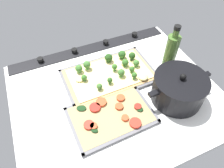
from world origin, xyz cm
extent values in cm
cube|color=white|center=(0.00, 0.00, -1.50)|extent=(84.19, 70.73, 3.00)
cube|color=black|center=(0.00, -31.87, 0.40)|extent=(80.82, 7.00, 0.80)
cylinder|color=black|center=(-25.26, -31.87, 1.70)|extent=(2.80, 2.80, 1.80)
cylinder|color=black|center=(-8.42, -31.87, 1.70)|extent=(2.80, 2.80, 1.80)
cylinder|color=black|center=(8.42, -31.87, 1.70)|extent=(2.80, 2.80, 1.80)
cylinder|color=black|center=(25.26, -31.87, 1.70)|extent=(2.80, 2.80, 1.80)
cube|color=slate|center=(-1.17, -10.09, 0.25)|extent=(40.62, 25.49, 0.50)
cube|color=slate|center=(-0.95, -21.85, 0.65)|extent=(40.18, 1.96, 1.30)
cube|color=slate|center=(-1.39, 1.67, 0.65)|extent=(40.18, 1.96, 1.30)
cube|color=slate|center=(-20.65, -10.46, 0.65)|extent=(1.67, 24.75, 1.30)
cube|color=slate|center=(18.31, -9.72, 0.65)|extent=(1.67, 24.75, 1.30)
cube|color=tan|center=(-1.17, -10.09, 1.00)|extent=(38.18, 23.04, 1.00)
cube|color=#EFDB8C|center=(-1.17, -10.09, 1.70)|extent=(35.12, 20.75, 0.40)
cone|color=#427635|center=(-4.05, -17.62, 2.33)|extent=(2.02, 2.02, 0.85)
sphere|color=#264C1C|center=(-4.05, -17.62, 4.13)|extent=(3.67, 3.67, 3.67)
cone|color=#5B9F46|center=(10.25, -10.59, 2.31)|extent=(1.36, 1.36, 0.83)
sphere|color=#386B28|center=(10.25, -10.59, 3.66)|extent=(2.48, 2.48, 2.48)
cone|color=#5B9F46|center=(-10.77, -7.06, 2.32)|extent=(1.32, 1.32, 0.85)
sphere|color=#386B28|center=(-10.77, -7.06, 3.65)|extent=(2.40, 2.40, 2.40)
cone|color=#68AD54|center=(6.76, -16.88, 2.56)|extent=(1.82, 1.82, 1.33)
sphere|color=#427533|center=(6.76, -16.88, 4.46)|extent=(3.30, 3.30, 3.30)
cone|color=#68AD54|center=(6.10, -3.37, 2.35)|extent=(1.35, 1.35, 0.90)
sphere|color=#427533|center=(6.10, -3.37, 3.73)|extent=(2.46, 2.46, 2.46)
cone|color=#68AD54|center=(10.71, -16.41, 2.41)|extent=(1.74, 1.74, 1.02)
sphere|color=#427533|center=(10.71, -16.41, 4.11)|extent=(3.17, 3.17, 3.17)
cone|color=#68AD54|center=(-5.32, -6.65, 2.45)|extent=(1.69, 1.69, 1.10)
sphere|color=#427533|center=(-5.32, -6.65, 4.15)|extent=(3.07, 3.07, 3.07)
cone|color=#5B9F46|center=(-9.91, -3.17, 2.45)|extent=(1.31, 1.31, 1.10)
sphere|color=#386B28|center=(-9.91, -3.17, 3.89)|extent=(2.38, 2.38, 2.38)
cone|color=#427635|center=(-14.56, -14.37, 2.50)|extent=(1.75, 1.75, 1.21)
sphere|color=#264C1C|center=(-14.56, -14.37, 4.30)|extent=(3.18, 3.18, 3.18)
cone|color=#5B9F46|center=(-9.77, -11.76, 2.37)|extent=(1.68, 1.68, 0.94)
sphere|color=#386B28|center=(-9.77, -11.76, 3.98)|extent=(3.06, 3.06, 3.06)
cone|color=#4D8B3F|center=(0.86, -4.71, 2.46)|extent=(1.24, 1.24, 1.12)
sphere|color=#2D5B23|center=(0.86, -4.71, 3.87)|extent=(2.26, 2.26, 2.26)
cone|color=#68AD54|center=(-14.23, -9.57, 2.38)|extent=(1.56, 1.56, 0.96)
sphere|color=#427533|center=(-14.23, -9.57, 3.92)|extent=(2.83, 2.83, 2.83)
cone|color=#5B9F46|center=(-4.10, -11.00, 2.58)|extent=(1.35, 1.35, 1.36)
sphere|color=#386B28|center=(-4.10, -11.00, 4.18)|extent=(2.45, 2.45, 2.45)
cone|color=#4D8B3F|center=(-10.74, -17.29, 2.34)|extent=(1.99, 1.99, 0.88)
sphere|color=#2D5B23|center=(-10.74, -17.29, 4.13)|extent=(3.61, 3.61, 3.61)
ellipsoid|color=#EFDB8C|center=(-14.91, -12.09, 2.28)|extent=(3.54, 3.54, 0.88)
ellipsoid|color=#EFDB8C|center=(-9.74, -13.10, 2.31)|extent=(3.66, 3.65, 0.95)
ellipsoid|color=#EFDB8C|center=(12.21, -11.39, 2.42)|extent=(4.45, 4.24, 1.22)
ellipsoid|color=#EFDB8C|center=(-13.62, -1.80, 2.55)|extent=(4.62, 4.72, 1.51)
cube|color=slate|center=(6.48, 9.51, 0.25)|extent=(32.01, 22.52, 0.50)
cube|color=slate|center=(6.83, -0.61, 0.65)|extent=(31.31, 2.28, 1.30)
cube|color=slate|center=(6.13, 19.63, 0.65)|extent=(31.31, 2.28, 1.30)
cube|color=slate|center=(-8.55, 8.99, 0.65)|extent=(1.94, 21.48, 1.30)
cube|color=slate|center=(21.52, 10.03, 0.65)|extent=(1.94, 21.48, 1.30)
cube|color=tan|center=(6.48, 9.51, 0.95)|extent=(29.53, 20.04, 0.90)
cylinder|color=red|center=(15.79, 10.85, 1.90)|extent=(3.86, 3.86, 1.00)
cylinder|color=#D14723|center=(14.36, 11.95, 1.90)|extent=(2.69, 2.69, 1.00)
cylinder|color=red|center=(0.48, 16.81, 1.90)|extent=(4.40, 4.40, 1.00)
cylinder|color=#B22319|center=(11.09, 4.53, 1.90)|extent=(4.31, 4.31, 1.00)
cylinder|color=#B22319|center=(-4.28, 10.80, 1.90)|extent=(2.86, 2.86, 1.00)
cylinder|color=#D14723|center=(7.91, 3.11, 1.90)|extent=(4.22, 4.22, 1.00)
cylinder|color=#D14723|center=(2.32, 7.82, 1.90)|extent=(3.21, 3.21, 1.00)
cylinder|color=#D14723|center=(2.47, 13.40, 1.90)|extent=(2.73, 2.73, 1.00)
cylinder|color=#D14723|center=(-0.25, 4.26, 1.90)|extent=(3.34, 3.34, 1.00)
ellipsoid|color=#193819|center=(14.70, 13.63, 1.80)|extent=(3.19, 3.12, 0.60)
ellipsoid|color=#193819|center=(-4.46, 12.17, 1.80)|extent=(3.27, 3.06, 0.60)
ellipsoid|color=#193819|center=(15.99, 2.63, 1.80)|extent=(4.66, 4.25, 0.60)
ellipsoid|color=#193819|center=(7.27, 3.37, 1.80)|extent=(3.65, 3.99, 0.60)
cylinder|color=black|center=(-21.45, 11.88, 5.28)|extent=(20.51, 20.51, 10.56)
cylinder|color=black|center=(-21.45, 11.88, 10.96)|extent=(20.92, 20.92, 0.80)
sphere|color=black|center=(-21.45, 11.88, 12.56)|extent=(2.40, 2.40, 2.40)
cube|color=black|center=(-33.50, 11.88, 8.66)|extent=(3.60, 2.00, 1.20)
cube|color=black|center=(-9.39, 11.88, 8.66)|extent=(3.60, 2.00, 1.20)
cylinder|color=#476B2D|center=(-27.49, -4.02, 8.97)|extent=(5.43, 5.43, 17.94)
cylinder|color=#476B2D|center=(-27.49, -4.02, 19.69)|extent=(2.44, 2.44, 3.50)
cylinder|color=black|center=(-27.49, -4.02, 22.24)|extent=(2.71, 2.71, 1.60)
camera|label=1|loc=(23.44, 49.29, 68.16)|focal=33.28mm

